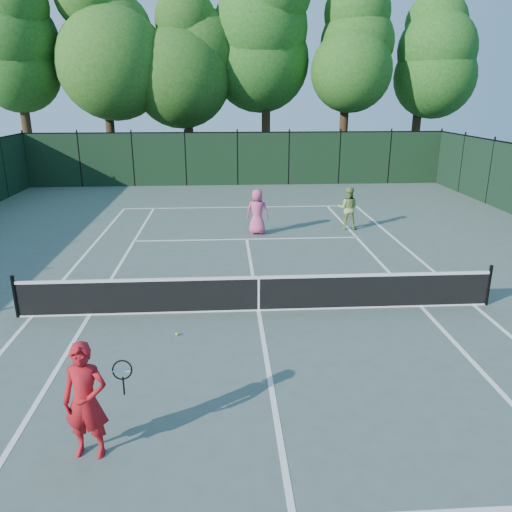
{
  "coord_description": "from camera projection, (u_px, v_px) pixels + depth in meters",
  "views": [
    {
      "loc": [
        -0.78,
        -11.29,
        5.1
      ],
      "look_at": [
        -0.0,
        1.0,
        1.1
      ],
      "focal_mm": 35.0,
      "sensor_mm": 36.0,
      "label": 1
    }
  ],
  "objects": [
    {
      "name": "ground",
      "position": [
        259.0,
        311.0,
        12.34
      ],
      "size": [
        90.0,
        90.0,
        0.0
      ],
      "primitive_type": "plane",
      "color": "#48584F",
      "rests_on": "ground"
    },
    {
      "name": "sideline_doubles_left",
      "position": [
        32.0,
        316.0,
        12.01
      ],
      "size": [
        0.1,
        23.77,
        0.01
      ],
      "primitive_type": "cube",
      "color": "white",
      "rests_on": "ground"
    },
    {
      "name": "sideline_doubles_right",
      "position": [
        474.0,
        305.0,
        12.67
      ],
      "size": [
        0.1,
        23.77,
        0.01
      ],
      "primitive_type": "cube",
      "color": "white",
      "rests_on": "ground"
    },
    {
      "name": "sideline_singles_left",
      "position": [
        90.0,
        315.0,
        12.09
      ],
      "size": [
        0.1,
        23.77,
        0.01
      ],
      "primitive_type": "cube",
      "color": "white",
      "rests_on": "ground"
    },
    {
      "name": "sideline_singles_right",
      "position": [
        421.0,
        306.0,
        12.59
      ],
      "size": [
        0.1,
        23.77,
        0.01
      ],
      "primitive_type": "cube",
      "color": "white",
      "rests_on": "ground"
    },
    {
      "name": "baseline_far",
      "position": [
        242.0,
        207.0,
        23.62
      ],
      "size": [
        10.97,
        0.1,
        0.01
      ],
      "primitive_type": "cube",
      "color": "white",
      "rests_on": "ground"
    },
    {
      "name": "service_line_far",
      "position": [
        247.0,
        239.0,
        18.41
      ],
      "size": [
        8.23,
        0.1,
        0.01
      ],
      "primitive_type": "cube",
      "color": "white",
      "rests_on": "ground"
    },
    {
      "name": "center_service_line",
      "position": [
        259.0,
        311.0,
        12.34
      ],
      "size": [
        0.1,
        12.8,
        0.01
      ],
      "primitive_type": "cube",
      "color": "white",
      "rests_on": "ground"
    },
    {
      "name": "tennis_net",
      "position": [
        259.0,
        293.0,
        12.19
      ],
      "size": [
        11.69,
        0.09,
        1.06
      ],
      "color": "black",
      "rests_on": "ground"
    },
    {
      "name": "fence_far",
      "position": [
        238.0,
        159.0,
        28.96
      ],
      "size": [
        24.0,
        0.05,
        3.0
      ],
      "primitive_type": "cube",
      "color": "black",
      "rests_on": "ground"
    },
    {
      "name": "tree_0",
      "position": [
        15.0,
        40.0,
        29.44
      ],
      "size": [
        6.4,
        6.4,
        13.14
      ],
      "color": "black",
      "rests_on": "ground"
    },
    {
      "name": "tree_1",
      "position": [
        102.0,
        32.0,
        30.05
      ],
      "size": [
        6.8,
        6.8,
        13.98
      ],
      "color": "black",
      "rests_on": "ground"
    },
    {
      "name": "tree_2",
      "position": [
        186.0,
        49.0,
        30.46
      ],
      "size": [
        6.0,
        6.0,
        12.4
      ],
      "color": "black",
      "rests_on": "ground"
    },
    {
      "name": "tree_3",
      "position": [
        266.0,
        28.0,
        30.84
      ],
      "size": [
        7.0,
        7.0,
        14.45
      ],
      "color": "black",
      "rests_on": "ground"
    },
    {
      "name": "tree_4",
      "position": [
        348.0,
        42.0,
        30.74
      ],
      "size": [
        6.2,
        6.2,
        12.97
      ],
      "color": "black",
      "rests_on": "ground"
    },
    {
      "name": "tree_5",
      "position": [
        423.0,
        51.0,
        31.65
      ],
      "size": [
        5.8,
        5.8,
        12.23
      ],
      "color": "black",
      "rests_on": "ground"
    },
    {
      "name": "coach",
      "position": [
        86.0,
        401.0,
        7.16
      ],
      "size": [
        0.99,
        0.6,
        1.81
      ],
      "rotation": [
        0.0,
        0.0,
        -0.11
      ],
      "color": "#AF141A",
      "rests_on": "ground"
    },
    {
      "name": "player_pink",
      "position": [
        257.0,
        212.0,
        18.88
      ],
      "size": [
        0.95,
        0.74,
        1.73
      ],
      "rotation": [
        0.0,
        0.0,
        2.89
      ],
      "color": "#D34A79",
      "rests_on": "ground"
    },
    {
      "name": "player_green",
      "position": [
        348.0,
        208.0,
        19.62
      ],
      "size": [
        0.95,
        0.83,
        1.66
      ],
      "rotation": [
        0.0,
        0.0,
        2.87
      ],
      "color": "#87A653",
      "rests_on": "ground"
    },
    {
      "name": "loose_ball_midcourt",
      "position": [
        177.0,
        334.0,
        11.06
      ],
      "size": [
        0.07,
        0.07,
        0.07
      ],
      "primitive_type": "sphere",
      "color": "#DBEF30",
      "rests_on": "ground"
    }
  ]
}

